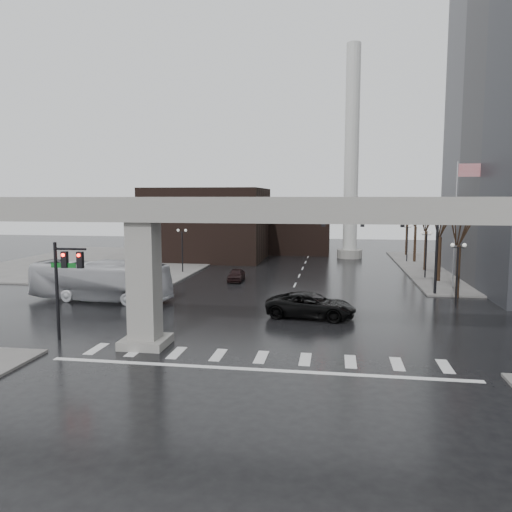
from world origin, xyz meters
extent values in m
plane|color=black|center=(0.00, 0.00, 0.00)|extent=(160.00, 160.00, 0.00)
cube|color=slate|center=(-26.00, 36.00, 0.07)|extent=(28.00, 36.00, 0.15)
cube|color=gray|center=(0.00, 0.00, 8.00)|extent=(48.00, 2.20, 1.40)
cube|color=gray|center=(-7.00, 0.00, 3.65)|extent=(1.60, 1.60, 7.30)
cube|color=gray|center=(-7.00, 0.00, 0.25)|extent=(2.60, 2.60, 0.50)
cube|color=black|center=(-14.00, 42.00, 5.00)|extent=(16.00, 14.00, 10.00)
cube|color=black|center=(-2.00, 52.00, 4.00)|extent=(10.00, 10.00, 8.00)
cylinder|color=beige|center=(6.00, 46.00, 15.00)|extent=(2.00, 2.00, 30.00)
cylinder|color=gray|center=(6.00, 46.00, 0.60)|extent=(3.60, 3.60, 1.20)
cylinder|color=black|center=(12.80, 18.80, 4.00)|extent=(0.24, 0.24, 8.00)
cylinder|color=black|center=(6.80, 18.80, 7.20)|extent=(12.00, 0.18, 0.18)
cube|color=black|center=(9.80, 18.80, 6.55)|extent=(0.35, 0.30, 1.00)
cube|color=black|center=(6.30, 18.80, 6.55)|extent=(0.35, 0.30, 1.00)
cube|color=black|center=(2.80, 18.80, 6.55)|extent=(0.35, 0.30, 1.00)
sphere|color=#FF0C05|center=(9.80, 18.62, 6.85)|extent=(0.20, 0.20, 0.20)
cube|color=#0D5D1B|center=(11.30, 18.80, 7.00)|extent=(1.80, 0.05, 0.35)
cube|color=#0D5D1B|center=(4.80, 18.80, 7.00)|extent=(1.80, 0.05, 0.35)
cylinder|color=black|center=(-12.80, 0.50, 3.00)|extent=(0.20, 0.20, 6.00)
cylinder|color=black|center=(-11.80, 0.50, 5.60)|extent=(2.00, 0.14, 0.14)
cube|color=black|center=(-12.20, 0.50, 4.95)|extent=(0.35, 0.30, 1.00)
cube|color=black|center=(-11.20, 0.50, 4.95)|extent=(0.35, 0.30, 1.00)
cube|color=#0D5D1B|center=(-12.30, 0.50, 4.60)|extent=(1.60, 0.05, 0.30)
cylinder|color=silver|center=(15.00, 22.00, 6.00)|extent=(0.12, 0.12, 12.00)
cube|color=#B51318|center=(16.00, 22.00, 11.20)|extent=(2.00, 0.03, 1.20)
cylinder|color=black|center=(13.50, 14.00, 2.40)|extent=(0.14, 0.14, 4.80)
cube|color=black|center=(13.50, 14.00, 4.75)|extent=(0.90, 0.06, 0.06)
sphere|color=silver|center=(13.05, 14.00, 4.95)|extent=(0.32, 0.32, 0.32)
sphere|color=silver|center=(13.95, 14.00, 4.95)|extent=(0.32, 0.32, 0.32)
cylinder|color=black|center=(13.50, 28.00, 2.40)|extent=(0.14, 0.14, 4.80)
cube|color=black|center=(13.50, 28.00, 4.75)|extent=(0.90, 0.06, 0.06)
sphere|color=silver|center=(13.05, 28.00, 4.95)|extent=(0.32, 0.32, 0.32)
sphere|color=silver|center=(13.95, 28.00, 4.95)|extent=(0.32, 0.32, 0.32)
cylinder|color=black|center=(13.50, 42.00, 2.40)|extent=(0.14, 0.14, 4.80)
cube|color=black|center=(13.50, 42.00, 4.75)|extent=(0.90, 0.06, 0.06)
sphere|color=silver|center=(13.05, 42.00, 4.95)|extent=(0.32, 0.32, 0.32)
sphere|color=silver|center=(13.95, 42.00, 4.95)|extent=(0.32, 0.32, 0.32)
cylinder|color=black|center=(-13.50, 14.00, 2.40)|extent=(0.14, 0.14, 4.80)
cube|color=black|center=(-13.50, 14.00, 4.75)|extent=(0.90, 0.06, 0.06)
sphere|color=silver|center=(-13.95, 14.00, 4.95)|extent=(0.32, 0.32, 0.32)
sphere|color=silver|center=(-13.05, 14.00, 4.95)|extent=(0.32, 0.32, 0.32)
cylinder|color=black|center=(-13.50, 28.00, 2.40)|extent=(0.14, 0.14, 4.80)
cube|color=black|center=(-13.50, 28.00, 4.75)|extent=(0.90, 0.06, 0.06)
sphere|color=silver|center=(-13.95, 28.00, 4.95)|extent=(0.32, 0.32, 0.32)
sphere|color=silver|center=(-13.05, 28.00, 4.95)|extent=(0.32, 0.32, 0.32)
cylinder|color=black|center=(-13.50, 42.00, 2.40)|extent=(0.14, 0.14, 4.80)
cube|color=black|center=(-13.50, 42.00, 4.75)|extent=(0.90, 0.06, 0.06)
sphere|color=silver|center=(-13.95, 42.00, 4.95)|extent=(0.32, 0.32, 0.32)
sphere|color=silver|center=(-13.05, 42.00, 4.95)|extent=(0.32, 0.32, 0.32)
cylinder|color=black|center=(14.50, 18.00, 2.27)|extent=(0.34, 0.34, 4.55)
cylinder|color=black|center=(14.50, 18.00, 6.01)|extent=(0.12, 1.52, 2.98)
cylinder|color=black|center=(15.00, 18.25, 5.78)|extent=(0.83, 1.14, 2.51)
cylinder|color=black|center=(14.50, 26.00, 2.33)|extent=(0.34, 0.34, 4.66)
cylinder|color=black|center=(14.50, 26.00, 6.15)|extent=(0.12, 1.55, 3.05)
cylinder|color=black|center=(15.00, 26.25, 5.91)|extent=(0.85, 1.16, 2.57)
cylinder|color=black|center=(14.50, 34.00, 2.38)|extent=(0.34, 0.34, 4.76)
cylinder|color=black|center=(14.50, 34.00, 6.29)|extent=(0.12, 1.59, 3.11)
cylinder|color=black|center=(15.00, 34.25, 6.05)|extent=(0.86, 1.18, 2.62)
cylinder|color=black|center=(14.50, 42.00, 2.43)|extent=(0.34, 0.34, 4.87)
cylinder|color=black|center=(14.50, 42.00, 6.43)|extent=(0.12, 1.62, 3.18)
cylinder|color=black|center=(15.00, 42.25, 6.18)|extent=(0.88, 1.20, 2.68)
cylinder|color=black|center=(14.50, 50.00, 2.48)|extent=(0.34, 0.34, 4.97)
cylinder|color=black|center=(14.50, 50.00, 6.57)|extent=(0.12, 1.65, 3.25)
cylinder|color=black|center=(15.00, 50.25, 6.31)|extent=(0.89, 1.23, 2.74)
imported|color=black|center=(2.23, 8.60, 0.90)|extent=(6.80, 3.81, 1.79)
imported|color=silver|center=(-15.64, 11.78, 1.70)|extent=(12.43, 4.18, 3.40)
imported|color=black|center=(-6.24, 23.34, 0.65)|extent=(1.68, 3.86, 1.30)
camera|label=1|loc=(3.85, -27.11, 8.64)|focal=35.00mm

